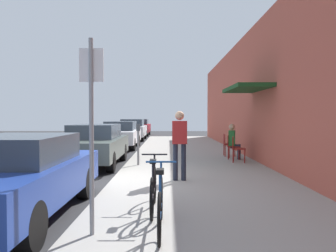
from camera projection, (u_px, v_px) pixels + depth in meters
name	position (u px, v px, depth m)	size (l,w,h in m)	color
ground_plane	(111.00, 184.00, 8.44)	(60.00, 60.00, 0.00)	#2D2D30
sidewalk_slab	(195.00, 169.00, 10.44)	(4.50, 32.00, 0.12)	#9E9B93
building_facade	(273.00, 90.00, 10.37)	(1.40, 32.00, 4.97)	#BC5442
parked_car_0	(16.00, 175.00, 5.60)	(1.80, 4.40, 1.37)	navy
parked_car_1	(94.00, 144.00, 11.51)	(1.80, 4.40, 1.41)	#47514C
parked_car_2	(120.00, 134.00, 17.85)	(1.80, 4.40, 1.42)	silver
parked_car_3	(132.00, 129.00, 23.84)	(1.80, 4.40, 1.48)	#B7B7BC
parked_car_4	(139.00, 127.00, 29.31)	(1.80, 4.40, 1.44)	maroon
parking_meter	(138.00, 141.00, 10.89)	(0.12, 0.10, 1.32)	slate
street_sign	(91.00, 120.00, 4.45)	(0.32, 0.06, 2.60)	gray
bicycle_0	(153.00, 190.00, 5.59)	(0.46, 1.71, 0.90)	black
bicycle_1	(160.00, 205.00, 4.61)	(0.46, 1.71, 0.90)	black
cafe_chair_0	(236.00, 147.00, 11.54)	(0.53, 0.53, 0.87)	maroon
cafe_chair_1	(231.00, 145.00, 12.41)	(0.54, 0.54, 0.87)	maroon
seated_patron_1	(233.00, 140.00, 12.39)	(0.50, 0.45, 1.29)	#232838
cafe_chair_2	(227.00, 143.00, 13.33)	(0.46, 0.46, 0.87)	maroon
pedestrian_standing	(179.00, 140.00, 8.26)	(0.36, 0.22, 1.70)	#232838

